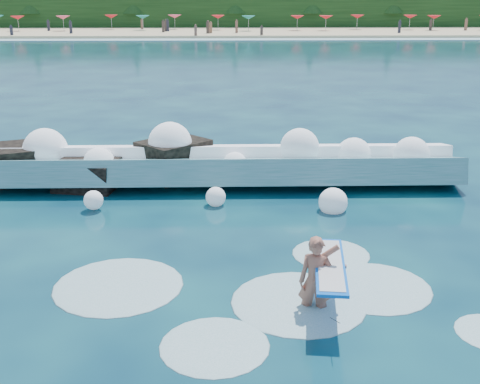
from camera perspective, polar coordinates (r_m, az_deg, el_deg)
The scene contains 11 objects.
ground at distance 13.94m, azimuth -6.02°, elevation -7.37°, with size 200.00×200.00×0.00m, color #061D37.
beach at distance 90.69m, azimuth -2.21°, elevation 14.91°, with size 140.00×20.00×0.40m, color tan.
wet_band at distance 79.73m, azimuth -2.31°, elevation 14.28°, with size 140.00×5.00×0.08m, color silver.
treeline at distance 100.56m, azimuth -2.16°, elevation 16.59°, with size 140.00×4.00×5.00m, color black.
breaking_wave at distance 19.92m, azimuth -3.99°, elevation 2.33°, with size 16.95×2.69×1.46m.
rock_cluster at distance 20.73m, azimuth -14.87°, elevation 2.27°, with size 8.56×3.44×1.47m.
surfer_with_board at distance 12.09m, azimuth 7.49°, elevation -8.08°, with size 1.10×3.00×1.86m.
wave_spray at distance 19.76m, azimuth -4.15°, elevation 3.53°, with size 15.36×4.44×2.10m.
surf_foam at distance 12.84m, azimuth 1.99°, elevation -9.69°, with size 9.43×5.85×0.14m.
beach_umbrellas at distance 92.52m, azimuth -2.17°, elevation 16.26°, with size 110.13×6.45×0.50m.
beachgoers at distance 87.81m, azimuth -5.82°, elevation 15.31°, with size 101.53×12.68×1.94m.
Camera 1 is at (1.14, -12.49, 6.09)m, focal length 45.00 mm.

